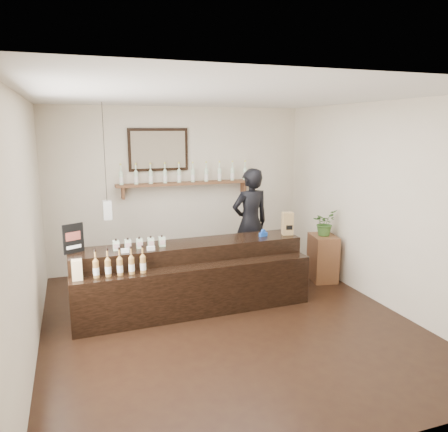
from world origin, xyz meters
TOP-DOWN VIEW (x-y plane):
  - ground at (0.00, 0.00)m, footprint 5.00×5.00m
  - room_shell at (0.00, 0.00)m, footprint 5.00×5.00m
  - back_wall_decor at (-0.16, 2.37)m, footprint 2.66×0.96m
  - counter at (-0.31, 0.58)m, footprint 3.19×0.92m
  - promo_sign at (-1.80, 0.70)m, footprint 0.25×0.13m
  - paper_bag at (1.20, 0.67)m, footprint 0.17×0.14m
  - tape_dispenser at (0.82, 0.70)m, footprint 0.13×0.08m
  - side_cabinet at (2.00, 0.95)m, footprint 0.47×0.58m
  - potted_plant at (2.00, 0.95)m, footprint 0.49×0.47m
  - shopkeeper at (0.97, 1.55)m, footprint 0.80×0.58m

SIDE VIEW (x-z plane):
  - ground at x=0.00m, z-range 0.00..0.00m
  - side_cabinet at x=2.00m, z-range 0.00..0.75m
  - counter at x=-0.31m, z-range -0.10..0.94m
  - tape_dispenser at x=0.82m, z-range 0.88..0.98m
  - potted_plant at x=2.00m, z-range 0.75..1.16m
  - shopkeeper at x=0.97m, z-range 0.00..2.04m
  - paper_bag at x=1.20m, z-range 0.89..1.22m
  - promo_sign at x=-1.80m, z-range 0.89..1.27m
  - room_shell at x=0.00m, z-range -0.80..4.20m
  - back_wall_decor at x=-0.16m, z-range 0.91..2.60m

